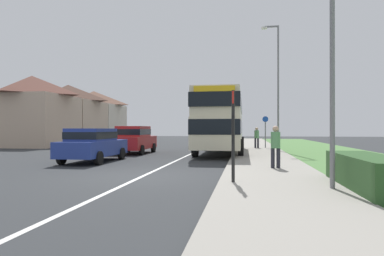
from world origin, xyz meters
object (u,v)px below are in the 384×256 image
at_px(parked_car_blue, 93,143).
at_px(street_lamp_near, 328,27).
at_px(pedestrian_at_stop, 276,145).
at_px(street_lamp_mid, 277,81).
at_px(bus_stop_sign, 233,129).
at_px(parked_car_red, 134,139).
at_px(double_decker_bus, 221,120).
at_px(cycle_route_sign, 265,131).
at_px(pedestrian_walking_away, 257,137).

bearing_deg(parked_car_blue, street_lamp_near, -34.39).
relative_size(pedestrian_at_stop, street_lamp_near, 0.24).
bearing_deg(street_lamp_mid, bus_stop_sign, -100.08).
distance_m(parked_car_red, street_lamp_mid, 10.06).
xyz_separation_m(double_decker_bus, cycle_route_sign, (3.01, 5.03, -0.71)).
bearing_deg(street_lamp_near, double_decker_bus, 105.63).
height_order(pedestrian_walking_away, bus_stop_sign, bus_stop_sign).
xyz_separation_m(bus_stop_sign, cycle_route_sign, (1.86, 16.82, -0.11)).
xyz_separation_m(double_decker_bus, pedestrian_at_stop, (2.58, -8.34, -1.17)).
relative_size(street_lamp_near, street_lamp_mid, 0.83).
bearing_deg(street_lamp_mid, cycle_route_sign, 99.15).
height_order(pedestrian_walking_away, street_lamp_mid, street_lamp_mid).
distance_m(double_decker_bus, cycle_route_sign, 5.91).
bearing_deg(parked_car_blue, pedestrian_walking_away, 53.49).
distance_m(parked_car_red, bus_stop_sign, 12.88).
bearing_deg(parked_car_red, cycle_route_sign, 34.33).
bearing_deg(parked_car_blue, cycle_route_sign, 52.45).
height_order(pedestrian_walking_away, street_lamp_near, street_lamp_near).
height_order(pedestrian_walking_away, cycle_route_sign, cycle_route_sign).
xyz_separation_m(pedestrian_walking_away, street_lamp_near, (1.11, -16.91, 3.07)).
bearing_deg(double_decker_bus, parked_car_red, -172.22).
bearing_deg(street_lamp_near, parked_car_red, 127.45).
relative_size(double_decker_bus, street_lamp_mid, 1.18).
relative_size(parked_car_red, pedestrian_walking_away, 2.48).
height_order(cycle_route_sign, street_lamp_mid, street_lamp_mid).
xyz_separation_m(parked_car_red, street_lamp_near, (8.89, -11.61, 3.10)).
xyz_separation_m(parked_car_red, cycle_route_sign, (8.45, 5.77, 0.49)).
relative_size(pedestrian_walking_away, cycle_route_sign, 0.66).
height_order(parked_car_red, street_lamp_near, street_lamp_near).
bearing_deg(pedestrian_walking_away, bus_stop_sign, -94.17).
xyz_separation_m(double_decker_bus, pedestrian_walking_away, (2.35, 4.56, -1.17)).
height_order(bus_stop_sign, cycle_route_sign, bus_stop_sign).
relative_size(parked_car_red, bus_stop_sign, 1.59).
xyz_separation_m(double_decker_bus, parked_car_red, (-5.44, -0.74, -1.20)).
distance_m(bus_stop_sign, street_lamp_mid, 14.07).
bearing_deg(double_decker_bus, bus_stop_sign, -84.41).
height_order(parked_car_red, pedestrian_at_stop, parked_car_red).
height_order(parked_car_red, bus_stop_sign, bus_stop_sign).
height_order(parked_car_red, street_lamp_mid, street_lamp_mid).
height_order(double_decker_bus, street_lamp_mid, street_lamp_mid).
relative_size(parked_car_blue, pedestrian_at_stop, 2.58).
bearing_deg(pedestrian_walking_away, pedestrian_at_stop, -88.96).
height_order(parked_car_red, pedestrian_walking_away, parked_car_red).
xyz_separation_m(parked_car_blue, street_lamp_near, (9.05, -6.19, 3.17)).
xyz_separation_m(parked_car_blue, parked_car_red, (0.15, 5.42, 0.07)).
distance_m(parked_car_blue, cycle_route_sign, 14.13).
xyz_separation_m(parked_car_blue, bus_stop_sign, (6.74, -5.63, 0.67)).
relative_size(bus_stop_sign, cycle_route_sign, 1.03).
xyz_separation_m(double_decker_bus, street_lamp_mid, (3.55, 1.69, 2.62)).
xyz_separation_m(double_decker_bus, bus_stop_sign, (1.15, -11.79, -0.60)).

